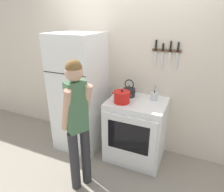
{
  "coord_description": "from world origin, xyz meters",
  "views": [
    {
      "loc": [
        0.99,
        -2.73,
        1.99
      ],
      "look_at": [
        -0.01,
        -0.47,
        0.99
      ],
      "focal_mm": 32.0,
      "sensor_mm": 36.0,
      "label": 1
    }
  ],
  "objects_px": {
    "refrigerator": "(79,93)",
    "utensil_jar": "(154,96)",
    "stove_range": "(135,130)",
    "person": "(77,121)",
    "dutch_oven_pot": "(122,97)",
    "tea_kettle": "(129,91)"
  },
  "relations": [
    {
      "from": "person",
      "to": "dutch_oven_pot",
      "type": "bearing_deg",
      "value": 7.48
    },
    {
      "from": "tea_kettle",
      "to": "dutch_oven_pot",
      "type": "bearing_deg",
      "value": -93.07
    },
    {
      "from": "stove_range",
      "to": "utensil_jar",
      "type": "bearing_deg",
      "value": 39.04
    },
    {
      "from": "refrigerator",
      "to": "stove_range",
      "type": "xyz_separation_m",
      "value": [
        0.91,
        -0.01,
        -0.42
      ]
    },
    {
      "from": "refrigerator",
      "to": "utensil_jar",
      "type": "height_order",
      "value": "refrigerator"
    },
    {
      "from": "stove_range",
      "to": "person",
      "type": "bearing_deg",
      "value": -119.91
    },
    {
      "from": "dutch_oven_pot",
      "to": "person",
      "type": "bearing_deg",
      "value": -111.6
    },
    {
      "from": "dutch_oven_pot",
      "to": "utensil_jar",
      "type": "bearing_deg",
      "value": 34.72
    },
    {
      "from": "stove_range",
      "to": "utensil_jar",
      "type": "relative_size",
      "value": 3.98
    },
    {
      "from": "person",
      "to": "tea_kettle",
      "type": "bearing_deg",
      "value": 12.27
    },
    {
      "from": "utensil_jar",
      "to": "person",
      "type": "height_order",
      "value": "person"
    },
    {
      "from": "tea_kettle",
      "to": "person",
      "type": "height_order",
      "value": "person"
    },
    {
      "from": "stove_range",
      "to": "tea_kettle",
      "type": "xyz_separation_m",
      "value": [
        -0.16,
        0.15,
        0.52
      ]
    },
    {
      "from": "dutch_oven_pot",
      "to": "utensil_jar",
      "type": "distance_m",
      "value": 0.46
    },
    {
      "from": "dutch_oven_pot",
      "to": "stove_range",
      "type": "bearing_deg",
      "value": 29.32
    },
    {
      "from": "tea_kettle",
      "to": "utensil_jar",
      "type": "distance_m",
      "value": 0.36
    },
    {
      "from": "stove_range",
      "to": "utensil_jar",
      "type": "height_order",
      "value": "utensil_jar"
    },
    {
      "from": "refrigerator",
      "to": "tea_kettle",
      "type": "relative_size",
      "value": 7.09
    },
    {
      "from": "refrigerator",
      "to": "tea_kettle",
      "type": "distance_m",
      "value": 0.77
    },
    {
      "from": "stove_range",
      "to": "person",
      "type": "relative_size",
      "value": 0.57
    },
    {
      "from": "dutch_oven_pot",
      "to": "tea_kettle",
      "type": "distance_m",
      "value": 0.25
    },
    {
      "from": "refrigerator",
      "to": "dutch_oven_pot",
      "type": "bearing_deg",
      "value": -8.18
    }
  ]
}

